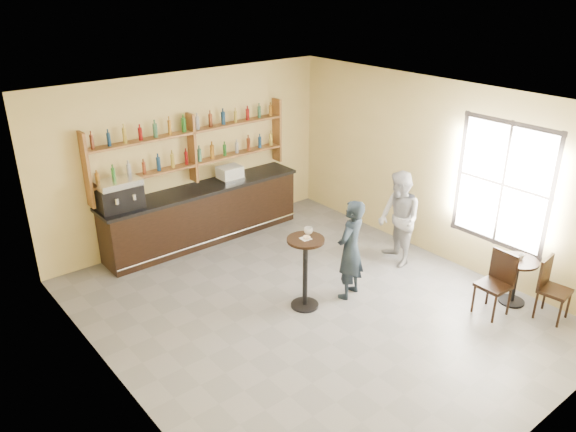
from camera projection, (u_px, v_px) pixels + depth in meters
floor at (310, 309)px, 8.74m from camera, size 7.00×7.00×0.00m
ceiling at (314, 105)px, 7.46m from camera, size 7.00×7.00×0.00m
wall_back at (189, 157)px, 10.58m from camera, size 7.00×0.00×7.00m
wall_front at (543, 323)px, 5.62m from camera, size 7.00×0.00×7.00m
wall_left at (114, 281)px, 6.36m from camera, size 0.00×7.00×7.00m
wall_right at (440, 171)px, 9.84m from camera, size 0.00×7.00×7.00m
window_pane at (503, 185)px, 8.94m from camera, size 0.00×2.00×2.00m
window_frame at (503, 185)px, 8.94m from camera, size 0.04×1.70×2.10m
shelf_unit at (192, 148)px, 10.41m from camera, size 4.00×0.26×1.40m
liquor_bottles at (192, 139)px, 10.34m from camera, size 3.68×0.10×1.00m
bar_counter at (203, 214)px, 10.77m from camera, size 4.02×0.78×1.09m
espresso_machine at (120, 194)px, 9.52m from camera, size 0.75×0.52×0.52m
pastry_case at (230, 173)px, 10.87m from camera, size 0.48×0.39×0.27m
pedestal_table at (305, 273)px, 8.58m from camera, size 0.70×0.70×1.17m
napkin at (306, 239)px, 8.34m from camera, size 0.16×0.16×0.00m
donut at (307, 237)px, 8.33m from camera, size 0.14×0.14×0.04m
cup_pedestal at (308, 231)px, 8.48m from camera, size 0.15×0.15×0.10m
man_main at (350, 250)px, 8.78m from camera, size 0.69×0.55×1.65m
cafe_table at (515, 281)px, 8.76m from camera, size 0.67×0.67×0.76m
cup_cafe at (521, 257)px, 8.62m from camera, size 0.11×0.11×0.08m
chair_west at (494, 285)px, 8.43m from camera, size 0.45×0.45×1.00m
chair_south at (555, 290)px, 8.33m from camera, size 0.46×0.46×0.96m
patron_second at (399, 219)px, 9.79m from camera, size 0.91×1.01×1.71m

